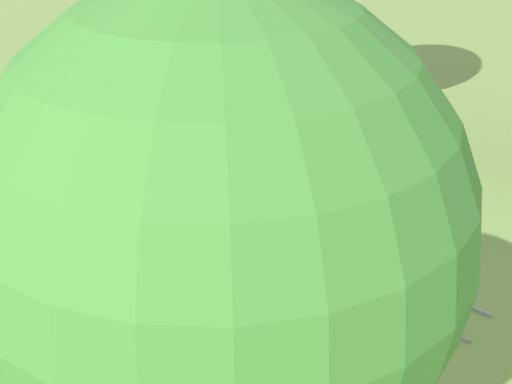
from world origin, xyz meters
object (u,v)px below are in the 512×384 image
object	(u,v)px
conductor_person	(234,207)
oak_tree_far	(223,232)
passenger_car	(200,179)
park_bench	(408,147)
locomotive	(314,220)

from	to	relation	value
conductor_person	oak_tree_far	xyz separation A→B (m)	(2.65, 2.37, 1.81)
passenger_car	park_bench	size ratio (longest dim) A/B	1.50
passenger_car	conductor_person	distance (m)	1.87
locomotive	passenger_car	xyz separation A→B (m)	(0.00, -1.76, -0.06)
locomotive	oak_tree_far	distance (m)	4.79
passenger_car	oak_tree_far	world-z (taller)	oak_tree_far
passenger_car	conductor_person	size ratio (longest dim) A/B	1.23
passenger_car	conductor_person	world-z (taller)	conductor_person
oak_tree_far	locomotive	bearing A→B (deg)	-150.02
locomotive	oak_tree_far	size ratio (longest dim) A/B	0.39
oak_tree_far	passenger_car	bearing A→B (deg)	-133.35
passenger_car	oak_tree_far	bearing A→B (deg)	46.65
park_bench	passenger_car	bearing A→B (deg)	-29.38
passenger_car	park_bench	xyz separation A→B (m)	(-2.63, 1.48, -0.01)
locomotive	oak_tree_far	xyz separation A→B (m)	(3.64, 2.10, 2.28)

